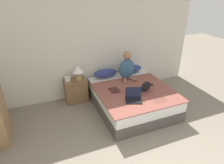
{
  "coord_description": "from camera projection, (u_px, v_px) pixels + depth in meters",
  "views": [
    {
      "loc": [
        -1.36,
        -0.88,
        2.77
      ],
      "look_at": [
        0.03,
        2.56,
        0.88
      ],
      "focal_mm": 32.0,
      "sensor_mm": 36.0,
      "label": 1
    }
  ],
  "objects": [
    {
      "name": "table_lamp",
      "position": [
        78.0,
        70.0,
        4.8
      ],
      "size": [
        0.27,
        0.27,
        0.36
      ],
      "color": "tan",
      "rests_on": "nightstand"
    },
    {
      "name": "pillow_near",
      "position": [
        105.0,
        73.0,
        5.16
      ],
      "size": [
        0.63,
        0.27,
        0.21
      ],
      "color": "navy",
      "rests_on": "bed"
    },
    {
      "name": "cat_tabby",
      "position": [
        146.0,
        86.0,
        4.56
      ],
      "size": [
        0.46,
        0.36,
        0.18
      ],
      "rotation": [
        0.0,
        0.0,
        -2.46
      ],
      "color": "black",
      "rests_on": "bed"
    },
    {
      "name": "wall_back",
      "position": [
        93.0,
        48.0,
        4.97
      ],
      "size": [
        5.67,
        0.05,
        2.55
      ],
      "color": "beige",
      "rests_on": "ground_plane"
    },
    {
      "name": "pillow_far",
      "position": [
        131.0,
        69.0,
        5.41
      ],
      "size": [
        0.63,
        0.27,
        0.21
      ],
      "color": "navy",
      "rests_on": "bed"
    },
    {
      "name": "tissue_box",
      "position": [
        67.0,
        79.0,
        4.82
      ],
      "size": [
        0.12,
        0.12,
        0.14
      ],
      "color": "beige",
      "rests_on": "nightstand"
    },
    {
      "name": "bed",
      "position": [
        132.0,
        98.0,
        4.78
      ],
      "size": [
        1.69,
        1.94,
        0.53
      ],
      "color": "#4C4742",
      "rests_on": "ground_plane"
    },
    {
      "name": "laptop_open",
      "position": [
        134.0,
        98.0,
        4.17
      ],
      "size": [
        0.42,
        0.39,
        0.25
      ],
      "rotation": [
        0.0,
        0.0,
        -0.39
      ],
      "color": "black",
      "rests_on": "bed"
    },
    {
      "name": "nightstand",
      "position": [
        76.0,
        91.0,
        5.02
      ],
      "size": [
        0.54,
        0.39,
        0.59
      ],
      "color": "brown",
      "rests_on": "ground_plane"
    },
    {
      "name": "person_sitting",
      "position": [
        127.0,
        67.0,
        4.97
      ],
      "size": [
        0.41,
        0.4,
        0.73
      ],
      "color": "#33567A",
      "rests_on": "bed"
    }
  ]
}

